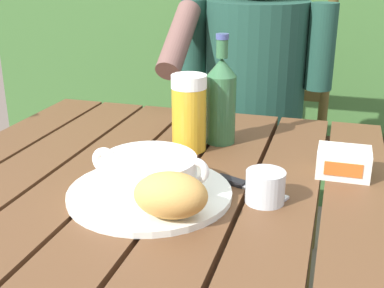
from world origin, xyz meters
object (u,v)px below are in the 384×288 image
chair_near_diner (259,143)px  person_eating (251,97)px  table_knife (244,185)px  butter_tub (344,162)px  beer_bottle (221,99)px  serving_plate (150,193)px  water_glass_small (265,187)px  beer_glass (189,113)px  soup_bowl (149,173)px  bread_roll (171,195)px

chair_near_diner → person_eating: (-0.00, -0.20, 0.23)m
chair_near_diner → table_knife: chair_near_diner is taller
butter_tub → beer_bottle: bearing=157.4°
serving_plate → water_glass_small: water_glass_small is taller
chair_near_diner → butter_tub: chair_near_diner is taller
beer_glass → water_glass_small: beer_glass is taller
person_eating → serving_plate: (-0.04, -0.79, 0.02)m
chair_near_diner → person_eating: size_ratio=0.83×
soup_bowl → serving_plate: bearing=45.0°
water_glass_small → table_knife: size_ratio=0.48×
water_glass_small → table_knife: 0.07m
table_knife → chair_near_diner: bearing=96.9°
person_eating → beer_glass: bearing=-94.8°
chair_near_diner → beer_glass: size_ratio=6.00×
butter_tub → beer_glass: bearing=171.5°
serving_plate → beer_bottle: 0.33m
serving_plate → table_knife: serving_plate is taller
soup_bowl → person_eating: bearing=86.7°
bread_roll → water_glass_small: bread_roll is taller
water_glass_small → table_knife: bearing=133.5°
soup_bowl → water_glass_small: bearing=10.2°
beer_glass → butter_tub: size_ratio=1.67×
person_eating → bread_roll: person_eating is taller
person_eating → serving_plate: size_ratio=4.13×
bread_roll → chair_near_diner: bearing=91.1°
butter_tub → table_knife: 0.21m
bread_roll → beer_bottle: (-0.01, 0.39, 0.05)m
table_knife → beer_bottle: bearing=113.8°
serving_plate → water_glass_small: bearing=10.2°
beer_bottle → butter_tub: 0.31m
bread_roll → beer_bottle: bearing=91.7°
chair_near_diner → serving_plate: (-0.05, -0.99, 0.25)m
water_glass_small → beer_bottle: bearing=118.0°
person_eating → beer_glass: size_ratio=7.23×
beer_bottle → soup_bowl: bearing=-100.2°
person_eating → butter_tub: (0.29, -0.59, 0.04)m
soup_bowl → water_glass_small: (0.20, 0.04, -0.02)m
butter_tub → serving_plate: bearing=-149.4°
serving_plate → butter_tub: butter_tub is taller
beer_bottle → water_glass_small: bearing=-62.0°
serving_plate → soup_bowl: (-0.00, -0.00, 0.04)m
chair_near_diner → butter_tub: bearing=-70.1°
bread_roll → butter_tub: 0.38m
beer_glass → soup_bowl: bearing=-89.9°
person_eating → water_glass_small: 0.77m
person_eating → water_glass_small: bearing=-78.1°
beer_glass → table_knife: 0.24m
person_eating → butter_tub: 0.66m
chair_near_diner → table_knife: (0.11, -0.90, 0.25)m
water_glass_small → bread_roll: bearing=-139.6°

